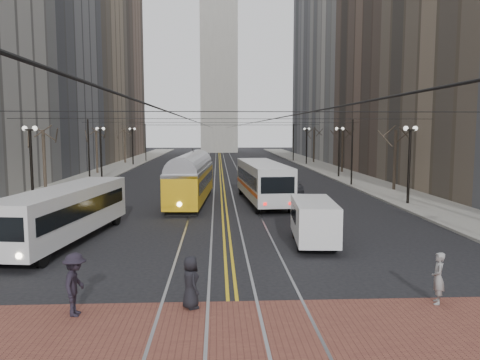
{
  "coord_description": "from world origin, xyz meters",
  "views": [
    {
      "loc": [
        -0.47,
        -15.82,
        5.63
      ],
      "look_at": [
        0.7,
        8.39,
        3.0
      ],
      "focal_mm": 35.0,
      "sensor_mm": 36.0,
      "label": 1
    }
  ],
  "objects": [
    {
      "name": "ground",
      "position": [
        0.0,
        0.0,
        0.0
      ],
      "size": [
        260.0,
        260.0,
        0.0
      ],
      "primitive_type": "plane",
      "color": "black",
      "rests_on": "ground"
    },
    {
      "name": "sidewalk_left",
      "position": [
        -15.0,
        45.0,
        0.07
      ],
      "size": [
        5.0,
        140.0,
        0.15
      ],
      "primitive_type": "cube",
      "color": "gray",
      "rests_on": "ground"
    },
    {
      "name": "sidewalk_right",
      "position": [
        15.0,
        45.0,
        0.07
      ],
      "size": [
        5.0,
        140.0,
        0.15
      ],
      "primitive_type": "cube",
      "color": "gray",
      "rests_on": "ground"
    },
    {
      "name": "crosswalk_band",
      "position": [
        0.0,
        -4.0,
        0.01
      ],
      "size": [
        25.0,
        6.0,
        0.01
      ],
      "primitive_type": "cube",
      "color": "brown",
      "rests_on": "ground"
    },
    {
      "name": "streetcar_rails",
      "position": [
        0.0,
        45.0,
        0.0
      ],
      "size": [
        4.8,
        130.0,
        0.02
      ],
      "primitive_type": "cube",
      "color": "gray",
      "rests_on": "ground"
    },
    {
      "name": "centre_lines",
      "position": [
        0.0,
        45.0,
        0.01
      ],
      "size": [
        0.42,
        130.0,
        0.01
      ],
      "primitive_type": "cube",
      "color": "gold",
      "rests_on": "ground"
    },
    {
      "name": "building_left_mid",
      "position": [
        -25.5,
        46.0,
        17.0
      ],
      "size": [
        16.0,
        20.0,
        34.0
      ],
      "primitive_type": "cube",
      "color": "slate",
      "rests_on": "ground"
    },
    {
      "name": "building_left_midfar",
      "position": [
        -27.5,
        66.0,
        26.0
      ],
      "size": [
        20.0,
        20.0,
        52.0
      ],
      "primitive_type": "cube",
      "color": "#84715B",
      "rests_on": "ground"
    },
    {
      "name": "building_left_far",
      "position": [
        -25.5,
        86.0,
        20.0
      ],
      "size": [
        16.0,
        20.0,
        40.0
      ],
      "primitive_type": "cube",
      "color": "brown",
      "rests_on": "ground"
    },
    {
      "name": "building_right_mid",
      "position": [
        25.5,
        46.0,
        17.0
      ],
      "size": [
        16.0,
        20.0,
        34.0
      ],
      "primitive_type": "cube",
      "color": "brown",
      "rests_on": "ground"
    },
    {
      "name": "building_right_midfar",
      "position": [
        27.5,
        66.0,
        26.0
      ],
      "size": [
        20.0,
        20.0,
        52.0
      ],
      "primitive_type": "cube",
      "color": "#9F9D96",
      "rests_on": "ground"
    },
    {
      "name": "building_right_far",
      "position": [
        25.5,
        86.0,
        20.0
      ],
      "size": [
        16.0,
        20.0,
        40.0
      ],
      "primitive_type": "cube",
      "color": "slate",
      "rests_on": "ground"
    },
    {
      "name": "clock_tower",
      "position": [
        0.0,
        102.0,
        35.96
      ],
      "size": [
        12.0,
        12.0,
        66.0
      ],
      "color": "#B2AFA5",
      "rests_on": "ground"
    },
    {
      "name": "lamp_posts",
      "position": [
        -0.0,
        28.75,
        2.8
      ],
      "size": [
        27.6,
        57.2,
        5.6
      ],
      "color": "black",
      "rests_on": "ground"
    },
    {
      "name": "street_trees",
      "position": [
        0.0,
        35.25,
        2.8
      ],
      "size": [
        31.68,
        53.28,
        5.6
      ],
      "color": "#382D23",
      "rests_on": "ground"
    },
    {
      "name": "trolley_wires",
      "position": [
        0.0,
        34.83,
        3.77
      ],
      "size": [
        25.96,
        120.0,
        6.6
      ],
      "color": "black",
      "rests_on": "ground"
    },
    {
      "name": "transit_bus",
      "position": [
        -8.04,
        7.57,
        1.37
      ],
      "size": [
        3.8,
        11.16,
        2.74
      ],
      "primitive_type": "cube",
      "rotation": [
        0.0,
        0.0,
        -0.14
      ],
      "color": "silver",
      "rests_on": "ground"
    },
    {
      "name": "streetcar",
      "position": [
        -2.5,
        19.95,
        1.49
      ],
      "size": [
        3.15,
        12.79,
        2.99
      ],
      "primitive_type": "cube",
      "rotation": [
        0.0,
        0.0,
        -0.06
      ],
      "color": "gold",
      "rests_on": "ground"
    },
    {
      "name": "rear_bus",
      "position": [
        2.99,
        19.68,
        1.54
      ],
      "size": [
        3.36,
        11.98,
        3.09
      ],
      "primitive_type": "cube",
      "rotation": [
        0.0,
        0.0,
        0.07
      ],
      "color": "silver",
      "rests_on": "ground"
    },
    {
      "name": "cargo_van",
      "position": [
        4.22,
        6.41,
        1.09
      ],
      "size": [
        2.29,
        5.06,
        2.18
      ],
      "primitive_type": "cube",
      "rotation": [
        0.0,
        0.0,
        -0.08
      ],
      "color": "white",
      "rests_on": "ground"
    },
    {
      "name": "sedan_grey",
      "position": [
        5.79,
        25.14,
        0.82
      ],
      "size": [
        2.37,
        4.97,
        1.64
      ],
      "primitive_type": "imported",
      "rotation": [
        0.0,
        0.0,
        0.09
      ],
      "color": "#46474F",
      "rests_on": "ground"
    },
    {
      "name": "sedan_silver",
      "position": [
        4.0,
        44.8,
        0.76
      ],
      "size": [
        1.62,
        4.64,
        1.53
      ],
      "primitive_type": "imported",
      "rotation": [
        0.0,
        0.0,
        -0.0
      ],
      "color": "#94979B",
      "rests_on": "ground"
    },
    {
      "name": "pedestrian_a",
      "position": [
        -1.34,
        -1.5,
        0.85
      ],
      "size": [
        0.8,
        0.96,
        1.67
      ],
      "primitive_type": "imported",
      "rotation": [
        0.0,
        0.0,
        1.96
      ],
      "color": "black",
      "rests_on": "crosswalk_band"
    },
    {
      "name": "pedestrian_b",
      "position": [
        6.63,
        -1.5,
        0.85
      ],
      "size": [
        0.58,
        0.71,
        1.68
      ],
      "primitive_type": "imported",
      "rotation": [
        0.0,
        0.0,
        4.39
      ],
      "color": "gray",
      "rests_on": "crosswalk_band"
    },
    {
      "name": "pedestrian_d",
      "position": [
        -4.79,
        -1.92,
        0.98
      ],
      "size": [
        0.73,
        1.26,
        1.93
      ],
      "primitive_type": "imported",
      "rotation": [
        0.0,
        0.0,
        1.58
      ],
      "color": "black",
      "rests_on": "crosswalk_band"
    }
  ]
}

